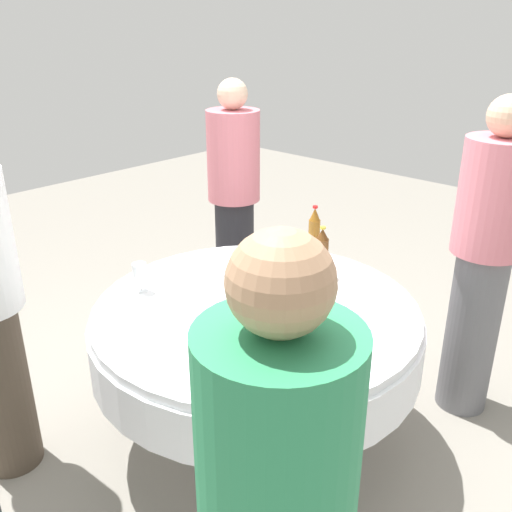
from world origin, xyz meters
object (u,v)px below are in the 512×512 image
at_px(bottle_dark_green_left, 307,296).
at_px(plate_outer, 244,326).
at_px(person_front, 484,258).
at_px(bottle_amber_east, 314,234).
at_px(wine_glass_north, 139,271).
at_px(wine_glass_front, 236,280).
at_px(plate_rear, 282,264).
at_px(bottle_brown_far, 322,253).
at_px(dining_table, 256,333).
at_px(person_left, 234,199).

height_order(bottle_dark_green_left, plate_outer, bottle_dark_green_left).
bearing_deg(person_front, bottle_amber_east, -122.20).
xyz_separation_m(bottle_amber_east, plate_outer, (-0.24, 0.79, -0.13)).
distance_m(bottle_amber_east, bottle_dark_green_left, 0.72).
height_order(wine_glass_north, person_front, person_front).
distance_m(wine_glass_front, plate_rear, 0.45).
xyz_separation_m(wine_glass_north, person_front, (-1.15, -1.22, 0.02)).
bearing_deg(bottle_dark_green_left, person_front, -111.26).
bearing_deg(bottle_brown_far, wine_glass_north, 54.30).
bearing_deg(bottle_brown_far, bottle_dark_green_left, 119.86).
xyz_separation_m(bottle_brown_far, wine_glass_front, (0.13, 0.48, -0.03)).
xyz_separation_m(dining_table, wine_glass_north, (0.51, 0.26, 0.25)).
bearing_deg(plate_outer, bottle_dark_green_left, -132.29).
xyz_separation_m(bottle_amber_east, bottle_dark_green_left, (-0.42, 0.59, 0.00)).
bearing_deg(wine_glass_front, wine_glass_north, 33.04).
xyz_separation_m(dining_table, plate_rear, (0.20, -0.42, 0.16)).
distance_m(wine_glass_front, wine_glass_north, 0.47).
height_order(dining_table, person_front, person_front).
height_order(bottle_brown_far, wine_glass_front, bottle_brown_far).
distance_m(bottle_brown_far, wine_glass_front, 0.50).
relative_size(bottle_dark_green_left, wine_glass_front, 2.26).
distance_m(plate_outer, person_left, 1.50).
distance_m(bottle_amber_east, wine_glass_north, 0.95).
bearing_deg(plate_outer, plate_rear, -63.38).
distance_m(bottle_brown_far, plate_outer, 0.66).
xyz_separation_m(bottle_amber_east, wine_glass_front, (-0.02, 0.62, -0.04)).
bearing_deg(person_front, plate_rear, -113.82).
bearing_deg(person_left, dining_table, -90.00).
xyz_separation_m(plate_rear, person_left, (0.78, -0.43, 0.09)).
relative_size(wine_glass_front, plate_outer, 0.54).
height_order(wine_glass_north, person_left, person_left).
bearing_deg(wine_glass_front, bottle_dark_green_left, -176.12).
xyz_separation_m(dining_table, plate_outer, (-0.10, 0.18, 0.15)).
bearing_deg(plate_outer, person_front, -115.59).
height_order(bottle_amber_east, person_front, person_front).
xyz_separation_m(bottle_dark_green_left, wine_glass_front, (0.39, 0.03, -0.05)).
xyz_separation_m(bottle_amber_east, person_front, (-0.78, -0.35, -0.02)).
distance_m(dining_table, bottle_brown_far, 0.54).
height_order(bottle_amber_east, wine_glass_north, bottle_amber_east).
height_order(bottle_dark_green_left, person_front, person_front).
relative_size(dining_table, plate_rear, 6.48).
bearing_deg(dining_table, bottle_amber_east, -76.98).
distance_m(bottle_brown_far, plate_rear, 0.25).
relative_size(wine_glass_front, person_left, 0.08).
height_order(wine_glass_front, wine_glass_north, wine_glass_north).
relative_size(plate_rear, person_front, 0.14).
bearing_deg(wine_glass_front, dining_table, -174.49).
xyz_separation_m(bottle_brown_far, plate_rear, (0.22, 0.04, -0.11)).
distance_m(bottle_amber_east, person_front, 0.86).
relative_size(plate_outer, plate_rear, 1.07).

